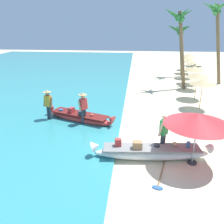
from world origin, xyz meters
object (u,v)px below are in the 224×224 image
at_px(person_vendor_assistant, 48,103).
at_px(paddle, 160,177).
at_px(boat_white_foreground, 151,152).
at_px(person_tourist_customer, 164,132).
at_px(palm_tree_tall_inland, 180,26).
at_px(boat_red_midground, 80,117).
at_px(palm_tree_leaning_seaward, 218,18).
at_px(person_vendor_hatted, 83,107).
at_px(patio_umbrella_large, 198,119).
at_px(palm_tree_mid_cluster, 180,34).

relative_size(person_vendor_assistant, paddle, 0.99).
xyz_separation_m(boat_white_foreground, person_vendor_assistant, (-5.36, 3.36, 0.73)).
distance_m(person_tourist_customer, palm_tree_tall_inland, 11.58).
height_order(boat_red_midground, palm_tree_leaning_seaward, palm_tree_leaning_seaward).
height_order(boat_red_midground, person_tourist_customer, person_tourist_customer).
xyz_separation_m(person_vendor_hatted, person_tourist_customer, (3.81, -2.52, -0.05)).
bearing_deg(palm_tree_leaning_seaward, paddle, -111.04).
height_order(boat_white_foreground, person_tourist_customer, person_tourist_customer).
height_order(patio_umbrella_large, palm_tree_leaning_seaward, palm_tree_leaning_seaward).
height_order(patio_umbrella_large, paddle, patio_umbrella_large).
bearing_deg(palm_tree_tall_inland, boat_white_foreground, -102.59).
xyz_separation_m(boat_red_midground, palm_tree_tall_inland, (6.14, 7.77, 4.61)).
relative_size(person_vendor_hatted, person_tourist_customer, 1.02).
bearing_deg(palm_tree_tall_inland, boat_red_midground, -128.33).
xyz_separation_m(person_vendor_hatted, palm_tree_leaning_seaward, (9.14, 10.23, 4.44)).
bearing_deg(person_tourist_customer, boat_red_midground, 144.52).
xyz_separation_m(boat_red_midground, paddle, (3.93, -4.59, -0.25)).
bearing_deg(paddle, patio_umbrella_large, 39.57).
bearing_deg(person_vendor_assistant, palm_tree_mid_cluster, 55.52).
distance_m(person_vendor_assistant, patio_umbrella_large, 7.81).
bearing_deg(boat_red_midground, person_vendor_hatted, -53.11).
bearing_deg(palm_tree_tall_inland, person_vendor_assistant, -135.28).
relative_size(person_tourist_customer, paddle, 0.98).
height_order(boat_red_midground, patio_umbrella_large, patio_umbrella_large).
distance_m(palm_tree_mid_cluster, paddle, 18.16).
relative_size(boat_red_midground, person_vendor_hatted, 2.29).
xyz_separation_m(person_vendor_hatted, palm_tree_tall_inland, (5.82, 8.20, 3.84)).
bearing_deg(patio_umbrella_large, boat_white_foreground, 174.00).
bearing_deg(palm_tree_leaning_seaward, person_tourist_customer, -112.68).
distance_m(person_vendor_hatted, palm_tree_mid_cluster, 15.19).
distance_m(person_vendor_assistant, palm_tree_mid_cluster, 15.85).
bearing_deg(person_vendor_hatted, person_tourist_customer, -33.43).
height_order(person_vendor_hatted, person_tourist_customer, person_vendor_hatted).
xyz_separation_m(person_vendor_hatted, palm_tree_mid_cluster, (6.77, 13.24, 3.12)).
bearing_deg(palm_tree_mid_cluster, paddle, -100.31).
relative_size(boat_red_midground, palm_tree_tall_inland, 0.65).
bearing_deg(person_vendor_hatted, palm_tree_leaning_seaward, 48.23).
height_order(patio_umbrella_large, palm_tree_mid_cluster, palm_tree_mid_cluster).
xyz_separation_m(person_tourist_customer, paddle, (-0.21, -1.64, -0.97)).
height_order(boat_white_foreground, palm_tree_mid_cluster, palm_tree_mid_cluster).
bearing_deg(person_vendor_assistant, boat_red_midground, -0.08).
bearing_deg(paddle, person_tourist_customer, 82.76).
distance_m(person_vendor_assistant, palm_tree_tall_inland, 11.70).
distance_m(patio_umbrella_large, palm_tree_leaning_seaward, 14.45).
distance_m(boat_red_midground, paddle, 6.05).
xyz_separation_m(person_tourist_customer, palm_tree_leaning_seaward, (5.33, 12.75, 4.49)).
distance_m(boat_red_midground, person_vendor_hatted, 0.93).
relative_size(palm_tree_tall_inland, palm_tree_mid_cluster, 1.22).
bearing_deg(person_vendor_hatted, palm_tree_mid_cluster, 62.92).
distance_m(boat_white_foreground, palm_tree_leaning_seaward, 15.29).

